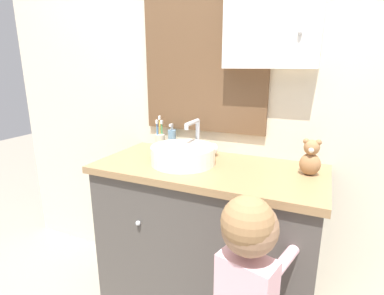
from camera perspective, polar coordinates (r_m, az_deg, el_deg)
The scene contains 7 objects.
wall_back at distance 1.69m, azimuth 7.12°, elevation 12.63°, with size 3.20×0.18×2.50m.
vanity_counter at distance 1.69m, azimuth 2.80°, elevation -17.64°, with size 1.13×0.54×0.88m.
sink_basin at distance 1.52m, azimuth -1.53°, elevation -1.25°, with size 0.32×0.38×0.20m.
toothbrush_holder at distance 1.82m, azimuth -6.14°, elevation 1.46°, with size 0.06×0.06×0.19m.
soap_dispenser at distance 1.78m, azimuth -3.83°, elevation 1.64°, with size 0.05×0.05×0.15m.
child_figure at distance 1.15m, azimuth 10.36°, elevation -25.07°, with size 0.28×0.44×0.97m.
teddy_bear at distance 1.45m, azimuth 21.66°, elevation -1.89°, with size 0.09×0.08×0.17m.
Camera 1 is at (0.51, -0.99, 1.36)m, focal length 28.00 mm.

